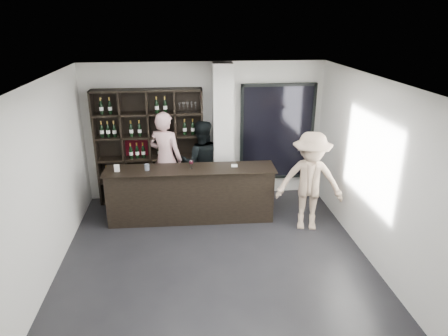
{
  "coord_description": "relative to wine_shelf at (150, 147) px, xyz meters",
  "views": [
    {
      "loc": [
        -0.44,
        -5.42,
        3.75
      ],
      "look_at": [
        0.24,
        1.1,
        1.24
      ],
      "focal_mm": 32.0,
      "sensor_mm": 36.0,
      "label": 1
    }
  ],
  "objects": [
    {
      "name": "tasting_counter",
      "position": [
        0.8,
        -0.95,
        -0.67
      ],
      "size": [
        3.21,
        0.67,
        1.06
      ],
      "rotation": [
        0.0,
        0.0,
        -0.02
      ],
      "color": "black",
      "rests_on": "floor"
    },
    {
      "name": "wine_glass",
      "position": [
        0.82,
        -0.93,
        -0.05
      ],
      "size": [
        0.1,
        0.1,
        0.19
      ],
      "primitive_type": null,
      "rotation": [
        0.0,
        0.0,
        -0.26
      ],
      "color": "white",
      "rests_on": "tasting_counter"
    },
    {
      "name": "taster_pink",
      "position": [
        0.31,
        -0.17,
        -0.21
      ],
      "size": [
        0.85,
        0.73,
        1.98
      ],
      "primitive_type": "imported",
      "rotation": [
        0.0,
        0.0,
        2.72
      ],
      "color": "beige",
      "rests_on": "floor"
    },
    {
      "name": "taster_black",
      "position": [
        1.05,
        -0.17,
        -0.31
      ],
      "size": [
        0.88,
        0.7,
        1.78
      ],
      "primitive_type": "imported",
      "rotation": [
        0.0,
        0.0,
        3.11
      ],
      "color": "black",
      "rests_on": "floor"
    },
    {
      "name": "card_stand",
      "position": [
        -0.55,
        -0.97,
        -0.07
      ],
      "size": [
        0.09,
        0.06,
        0.13
      ],
      "primitive_type": "cube",
      "rotation": [
        0.0,
        0.0,
        -0.13
      ],
      "color": "white",
      "rests_on": "tasting_counter"
    },
    {
      "name": "customer",
      "position": [
        2.95,
        -1.52,
        -0.27
      ],
      "size": [
        1.33,
        0.95,
        1.86
      ],
      "primitive_type": "imported",
      "rotation": [
        0.0,
        0.0,
        -0.23
      ],
      "color": "#9E846C",
      "rests_on": "floor"
    },
    {
      "name": "napkin_stack",
      "position": [
        1.64,
        -0.91,
        -0.13
      ],
      "size": [
        0.13,
        0.13,
        0.02
      ],
      "primitive_type": "cube",
      "rotation": [
        0.0,
        0.0,
        -0.11
      ],
      "color": "white",
      "rests_on": "tasting_counter"
    },
    {
      "name": "spit_cup",
      "position": [
        -0.0,
        -0.95,
        -0.08
      ],
      "size": [
        0.12,
        0.12,
        0.12
      ],
      "primitive_type": "cylinder",
      "rotation": [
        0.0,
        0.0,
        0.4
      ],
      "color": "#A5B3C7",
      "rests_on": "tasting_counter"
    },
    {
      "name": "wine_shelf",
      "position": [
        0.0,
        0.0,
        0.0
      ],
      "size": [
        2.2,
        0.35,
        2.4
      ],
      "primitive_type": null,
      "color": "black",
      "rests_on": "floor"
    },
    {
      "name": "glass_panel",
      "position": [
        2.7,
        0.12,
        0.2
      ],
      "size": [
        1.6,
        0.08,
        2.1
      ],
      "color": "black",
      "rests_on": "floor"
    },
    {
      "name": "floor",
      "position": [
        1.15,
        -2.57,
        -1.2
      ],
      "size": [
        5.0,
        5.5,
        0.01
      ],
      "primitive_type": "cube",
      "color": "black",
      "rests_on": "ground"
    },
    {
      "name": "structural_column",
      "position": [
        1.5,
        -0.1,
        0.25
      ],
      "size": [
        0.4,
        0.4,
        2.9
      ],
      "primitive_type": "cube",
      "color": "silver",
      "rests_on": "floor"
    }
  ]
}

